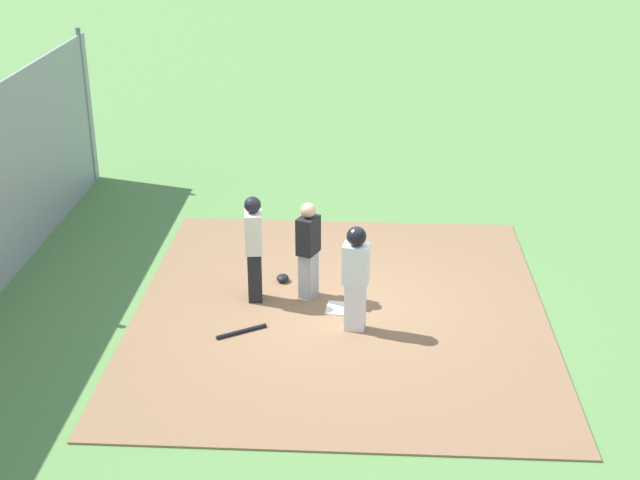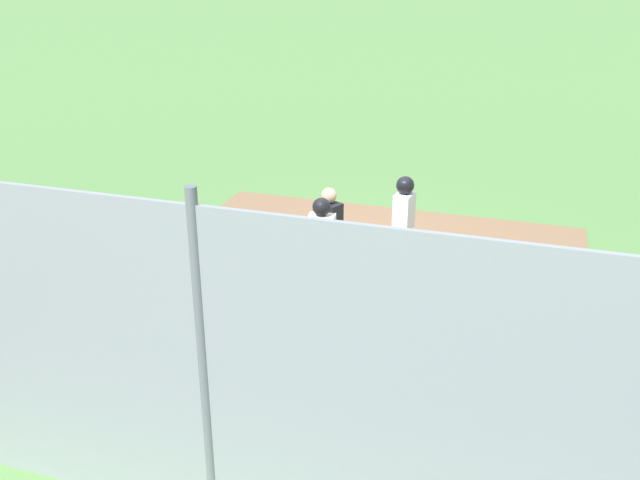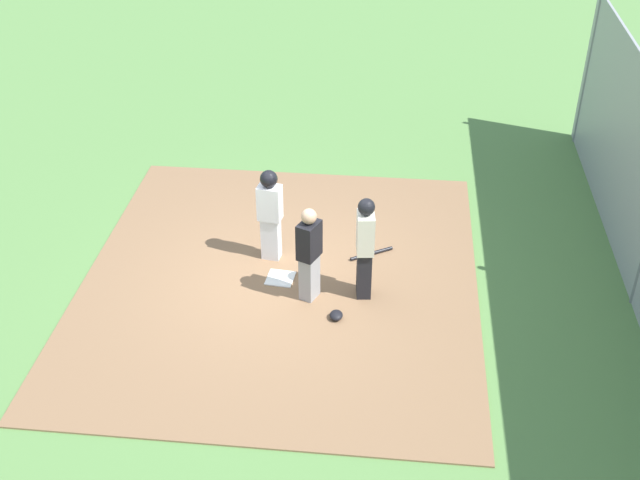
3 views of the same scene
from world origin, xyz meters
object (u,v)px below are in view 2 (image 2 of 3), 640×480
at_px(home_plate, 362,272).
at_px(baseball_bat, 393,320).
at_px(catcher, 329,235).
at_px(umpire, 321,252).
at_px(runner, 404,219).
at_px(catcher_mask, 289,288).

bearing_deg(home_plate, baseball_bat, -59.90).
bearing_deg(home_plate, catcher, -128.19).
bearing_deg(baseball_bat, umpire, 54.58).
distance_m(runner, baseball_bat, 1.94).
distance_m(home_plate, catcher, 1.07).
bearing_deg(catcher_mask, umpire, -29.77).
bearing_deg(catcher, catcher_mask, 156.37).
height_order(home_plate, runner, runner).
relative_size(baseball_bat, catcher_mask, 3.35).
xyz_separation_m(home_plate, catcher_mask, (-0.93, -1.00, 0.05)).
relative_size(catcher, baseball_bat, 2.01).
bearing_deg(runner, baseball_bat, 106.46).
height_order(umpire, catcher_mask, umpire).
relative_size(home_plate, runner, 0.26).
height_order(catcher, catcher_mask, catcher).
bearing_deg(catcher, baseball_bat, -102.41).
height_order(home_plate, catcher_mask, catcher_mask).
distance_m(catcher, umpire, 0.86).
bearing_deg(catcher, umpire, -146.29).
bearing_deg(runner, catcher, 45.39).
bearing_deg(catcher_mask, baseball_bat, -14.32).
xyz_separation_m(umpire, catcher_mask, (-0.66, 0.38, -0.86)).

